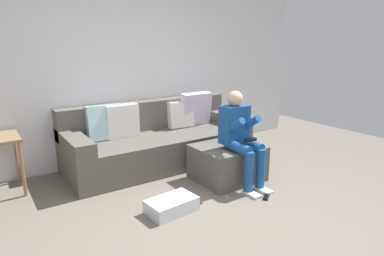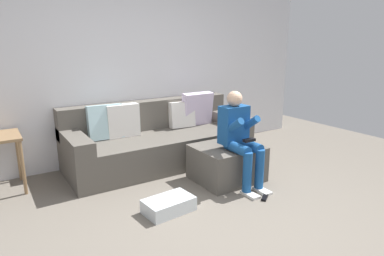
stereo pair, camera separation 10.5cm
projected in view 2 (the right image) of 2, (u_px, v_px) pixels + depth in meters
The scene contains 7 objects.
ground_plane at pixel (235, 232), 2.89m from camera, with size 8.00×8.00×0.00m, color #6B6359.
wall_back at pixel (125, 68), 4.52m from camera, with size 6.15×0.10×2.50m, color silver.
couch_sectional at pixel (159, 140), 4.51m from camera, with size 2.45×0.95×0.89m.
ottoman at pixel (227, 163), 3.96m from camera, with size 0.75×0.64×0.41m, color #59544C.
person_seated at pixel (239, 134), 3.72m from camera, with size 0.32×0.62×1.07m.
storage_bin at pixel (169, 205), 3.23m from camera, with size 0.47×0.29×0.14m, color silver.
remote_near_ottoman at pixel (265, 197), 3.52m from camera, with size 0.16×0.05×0.02m, color black.
Camera 2 is at (-1.69, -1.97, 1.59)m, focal length 31.27 mm.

